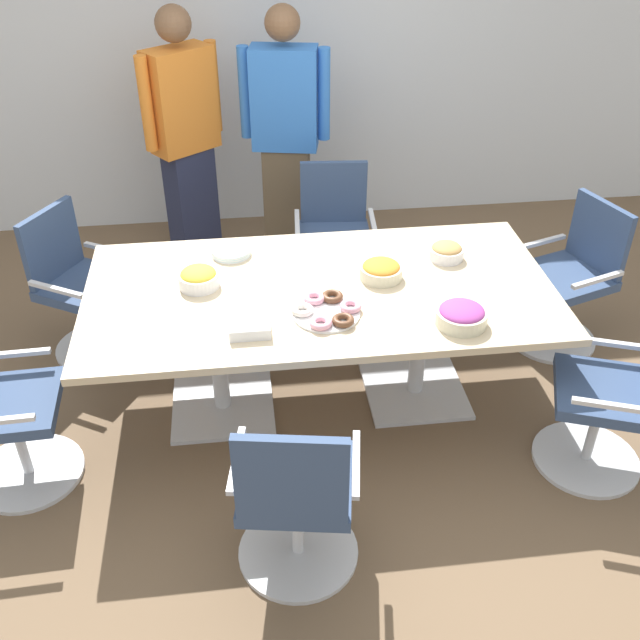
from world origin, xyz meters
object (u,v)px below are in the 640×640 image
(snack_bowl_cookies, at_px, (446,251))
(snack_bowl_chips_orange, at_px, (381,270))
(napkin_pile, at_px, (249,325))
(office_chair_0, at_px, (82,292))
(office_chair_2, at_px, (296,501))
(office_chair_4, at_px, (570,283))
(snack_bowl_chips_yellow, at_px, (199,278))
(plate_stack, at_px, (231,252))
(office_chair_5, at_px, (334,243))
(donut_platter, at_px, (327,310))
(office_chair_3, at_px, (614,402))
(person_standing_1, at_px, (285,135))
(person_standing_0, at_px, (185,137))
(conference_table, at_px, (320,308))
(snack_bowl_candy_mix, at_px, (461,315))

(snack_bowl_cookies, relative_size, snack_bowl_chips_orange, 0.84)
(napkin_pile, bearing_deg, snack_bowl_cookies, 26.52)
(office_chair_0, relative_size, office_chair_2, 1.00)
(office_chair_4, bearing_deg, snack_bowl_chips_yellow, 79.40)
(snack_bowl_chips_orange, xyz_separation_m, plate_stack, (-0.77, 0.34, -0.03))
(office_chair_5, bearing_deg, office_chair_2, 82.64)
(donut_platter, bearing_deg, office_chair_3, -17.50)
(office_chair_0, xyz_separation_m, office_chair_5, (1.58, 0.42, 0.00))
(person_standing_1, relative_size, napkin_pile, 9.24)
(person_standing_0, distance_m, snack_bowl_cookies, 2.09)
(office_chair_2, distance_m, office_chair_4, 2.36)
(conference_table, distance_m, person_standing_1, 1.72)
(office_chair_4, height_order, plate_stack, office_chair_4)
(office_chair_0, xyz_separation_m, snack_bowl_candy_mix, (1.98, -1.07, 0.39))
(office_chair_5, xyz_separation_m, plate_stack, (-0.67, -0.69, 0.36))
(office_chair_4, distance_m, snack_bowl_chips_yellow, 2.25)
(snack_bowl_candy_mix, height_order, donut_platter, snack_bowl_candy_mix)
(office_chair_3, bearing_deg, person_standing_1, 50.91)
(plate_stack, bearing_deg, snack_bowl_chips_orange, -23.84)
(plate_stack, bearing_deg, snack_bowl_candy_mix, -36.87)
(office_chair_4, distance_m, napkin_pile, 2.12)
(snack_bowl_chips_yellow, bearing_deg, plate_stack, 61.07)
(person_standing_1, distance_m, donut_platter, 1.94)
(office_chair_5, distance_m, person_standing_0, 1.26)
(conference_table, height_order, person_standing_0, person_standing_0)
(snack_bowl_candy_mix, height_order, napkin_pile, snack_bowl_candy_mix)
(office_chair_4, xyz_separation_m, office_chair_5, (-1.35, 0.68, 0.00))
(napkin_pile, bearing_deg, plate_stack, 95.37)
(conference_table, relative_size, snack_bowl_candy_mix, 9.78)
(napkin_pile, bearing_deg, conference_table, 41.07)
(snack_bowl_cookies, bearing_deg, office_chair_2, -126.06)
(office_chair_3, bearing_deg, snack_bowl_chips_orange, 75.14)
(office_chair_3, height_order, napkin_pile, office_chair_3)
(snack_bowl_cookies, distance_m, plate_stack, 1.18)
(person_standing_0, height_order, snack_bowl_chips_orange, person_standing_0)
(office_chair_5, relative_size, person_standing_0, 0.51)
(snack_bowl_chips_orange, bearing_deg, person_standing_0, 122.03)
(conference_table, bearing_deg, napkin_pile, -138.93)
(person_standing_1, height_order, donut_platter, person_standing_1)
(office_chair_2, bearing_deg, snack_bowl_chips_orange, 73.78)
(office_chair_4, height_order, snack_bowl_chips_yellow, office_chair_4)
(conference_table, xyz_separation_m, office_chair_4, (1.58, 0.41, -0.22))
(napkin_pile, bearing_deg, snack_bowl_candy_mix, -4.13)
(office_chair_2, height_order, office_chair_4, same)
(snack_bowl_cookies, relative_size, plate_stack, 0.87)
(office_chair_0, xyz_separation_m, person_standing_1, (1.32, 1.02, 0.53))
(office_chair_5, relative_size, snack_bowl_candy_mix, 3.71)
(office_chair_2, distance_m, snack_bowl_cookies, 1.67)
(napkin_pile, bearing_deg, snack_bowl_chips_orange, 28.96)
(conference_table, height_order, office_chair_3, office_chair_3)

